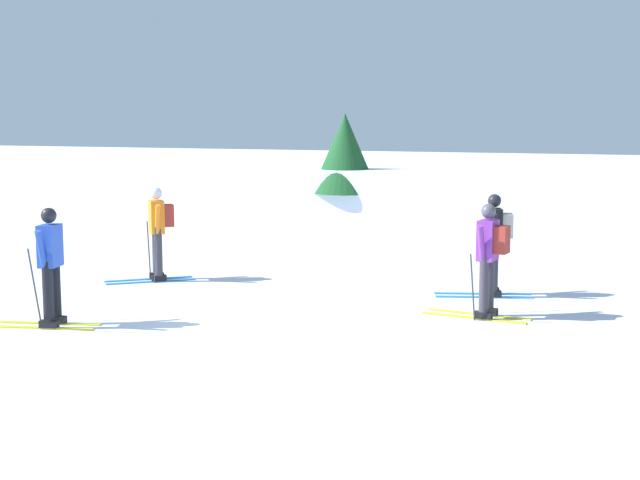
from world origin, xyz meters
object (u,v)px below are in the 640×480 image
(skier_purple, at_px, (489,255))
(skier_blue, at_px, (50,263))
(skier_orange, at_px, (158,229))
(conifer_far_left, at_px, (345,153))
(skier_black, at_px, (495,239))

(skier_purple, relative_size, skier_blue, 1.00)
(skier_orange, height_order, conifer_far_left, conifer_far_left)
(skier_black, relative_size, skier_orange, 1.00)
(skier_black, distance_m, skier_blue, 7.08)
(skier_black, height_order, skier_blue, same)
(skier_purple, xyz_separation_m, skier_orange, (-6.19, 0.95, -0.00))
(skier_blue, height_order, conifer_far_left, conifer_far_left)
(skier_purple, relative_size, skier_black, 1.00)
(skier_black, xyz_separation_m, conifer_far_left, (-6.96, 12.23, 0.84))
(skier_black, bearing_deg, skier_purple, -82.69)
(skier_black, bearing_deg, conifer_far_left, 119.63)
(skier_black, xyz_separation_m, skier_orange, (-5.98, -0.74, 0.00))
(skier_purple, relative_size, skier_orange, 1.00)
(skier_blue, bearing_deg, conifer_far_left, 95.01)
(conifer_far_left, bearing_deg, skier_black, -60.37)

